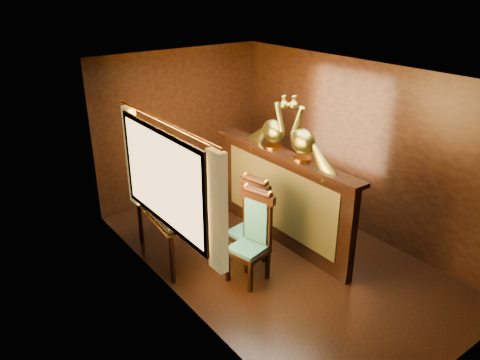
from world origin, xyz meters
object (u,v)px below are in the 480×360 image
(peacock_left, at_px, (304,130))
(peacock_right, at_px, (274,121))
(dining_table, at_px, (175,211))
(chair_right, at_px, (251,218))
(chair_left, at_px, (254,232))

(peacock_left, xyz_separation_m, peacock_right, (0.00, 0.57, -0.02))
(dining_table, bearing_deg, peacock_right, -8.83)
(chair_right, bearing_deg, peacock_left, -30.68)
(dining_table, distance_m, chair_right, 1.02)
(chair_right, bearing_deg, dining_table, 126.75)
(peacock_right, bearing_deg, peacock_left, -90.00)
(peacock_left, distance_m, peacock_right, 0.57)
(chair_right, relative_size, peacock_right, 1.56)
(chair_left, relative_size, peacock_left, 1.51)
(chair_right, bearing_deg, chair_left, -134.20)
(dining_table, height_order, peacock_right, peacock_right)
(chair_left, xyz_separation_m, peacock_left, (0.85, 0.09, 1.13))
(peacock_right, bearing_deg, chair_right, -151.54)
(chair_right, distance_m, peacock_right, 1.33)
(chair_left, distance_m, chair_right, 0.39)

